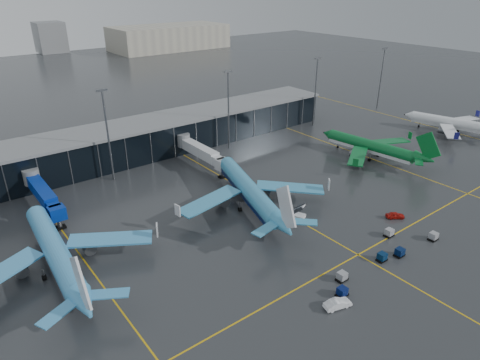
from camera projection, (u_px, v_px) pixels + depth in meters
ground at (272, 239)px, 92.35m from camera, size 600.00×600.00×0.00m
terminal_pier at (142, 139)px, 134.48m from camera, size 142.00×17.00×10.70m
jet_bridges at (43, 194)px, 101.89m from camera, size 94.00×27.50×7.20m
flood_masts at (173, 119)px, 125.07m from camera, size 203.00×0.50×25.50m
distant_hangars at (77, 43)px, 309.78m from camera, size 260.00×71.00×22.00m
taxi_lines at (274, 207)px, 105.48m from camera, size 220.00×120.00×0.02m
airliner_arkefly at (52, 239)px, 80.17m from camera, size 41.15×46.27×13.62m
airliner_klm_near at (249, 180)px, 103.42m from camera, size 51.37×54.98×13.88m
airliner_aer_lingus at (371, 139)px, 132.37m from camera, size 38.68×42.88×12.04m
airliner_ba at (454, 117)px, 153.66m from camera, size 42.83×46.21×11.93m
baggage_carts at (383, 257)px, 85.27m from camera, size 31.88×8.18×1.70m
mobile_airstair at (298, 214)px, 100.53m from camera, size 3.26×3.80×3.45m
service_van_red at (395, 215)px, 100.21m from camera, size 4.53×3.91×1.47m
service_van_white at (338, 304)px, 72.79m from camera, size 5.25×2.98×1.64m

